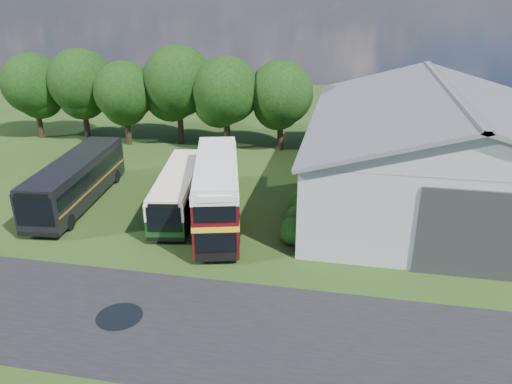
% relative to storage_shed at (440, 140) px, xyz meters
% --- Properties ---
extents(ground, '(120.00, 120.00, 0.00)m').
position_rel_storage_shed_xyz_m(ground, '(-15.00, -15.98, -4.17)').
color(ground, '#1E3611').
rests_on(ground, ground).
extents(asphalt_road, '(60.00, 8.00, 0.02)m').
position_rel_storage_shed_xyz_m(asphalt_road, '(-12.00, -18.98, -4.17)').
color(asphalt_road, black).
rests_on(asphalt_road, ground).
extents(puddle, '(2.20, 2.20, 0.01)m').
position_rel_storage_shed_xyz_m(puddle, '(-16.50, -18.98, -4.17)').
color(puddle, black).
rests_on(puddle, ground).
extents(storage_shed, '(18.80, 24.80, 8.15)m').
position_rel_storage_shed_xyz_m(storage_shed, '(0.00, 0.00, 0.00)').
color(storage_shed, gray).
rests_on(storage_shed, ground).
extents(tree_far_left, '(6.12, 6.12, 8.64)m').
position_rel_storage_shed_xyz_m(tree_far_left, '(-38.00, 8.02, 1.40)').
color(tree_far_left, black).
rests_on(tree_far_left, ground).
extents(tree_left_a, '(6.46, 6.46, 9.12)m').
position_rel_storage_shed_xyz_m(tree_left_a, '(-33.00, 8.52, 1.71)').
color(tree_left_a, black).
rests_on(tree_left_a, ground).
extents(tree_left_b, '(5.78, 5.78, 8.16)m').
position_rel_storage_shed_xyz_m(tree_left_b, '(-28.00, 7.52, 1.09)').
color(tree_left_b, black).
rests_on(tree_left_b, ground).
extents(tree_mid, '(6.80, 6.80, 9.60)m').
position_rel_storage_shed_xyz_m(tree_mid, '(-23.00, 8.82, 2.02)').
color(tree_mid, black).
rests_on(tree_mid, ground).
extents(tree_right_a, '(6.26, 6.26, 8.83)m').
position_rel_storage_shed_xyz_m(tree_right_a, '(-18.00, 7.82, 1.52)').
color(tree_right_a, black).
rests_on(tree_right_a, ground).
extents(tree_right_b, '(5.98, 5.98, 8.45)m').
position_rel_storage_shed_xyz_m(tree_right_b, '(-13.00, 8.62, 1.27)').
color(tree_right_b, black).
rests_on(tree_right_b, ground).
extents(shrub_front, '(1.70, 1.70, 1.70)m').
position_rel_storage_shed_xyz_m(shrub_front, '(-9.40, -9.98, -4.17)').
color(shrub_front, '#194714').
rests_on(shrub_front, ground).
extents(shrub_mid, '(1.60, 1.60, 1.60)m').
position_rel_storage_shed_xyz_m(shrub_mid, '(-9.40, -7.98, -4.17)').
color(shrub_mid, '#194714').
rests_on(shrub_mid, ground).
extents(shrub_back, '(1.80, 1.80, 1.80)m').
position_rel_storage_shed_xyz_m(shrub_back, '(-9.40, -5.98, -4.17)').
color(shrub_back, '#194714').
rests_on(shrub_back, ground).
extents(bus_green_single, '(4.11, 10.62, 2.86)m').
position_rel_storage_shed_xyz_m(bus_green_single, '(-17.74, -6.79, -2.64)').
color(bus_green_single, black).
rests_on(bus_green_single, ground).
extents(bus_maroon_double, '(5.19, 10.82, 4.51)m').
position_rel_storage_shed_xyz_m(bus_maroon_double, '(-14.52, -8.51, -1.92)').
color(bus_maroon_double, black).
rests_on(bus_maroon_double, ground).
extents(bus_dark_single, '(3.94, 12.14, 3.29)m').
position_rel_storage_shed_xyz_m(bus_dark_single, '(-25.30, -6.95, -2.42)').
color(bus_dark_single, black).
rests_on(bus_dark_single, ground).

